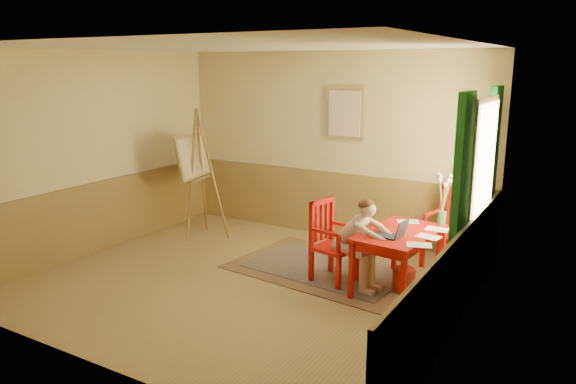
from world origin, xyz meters
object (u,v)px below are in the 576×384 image
Objects in this scene: chair_left at (332,241)px; chair_back at (449,228)px; easel at (196,161)px; table at (400,239)px; laptop at (392,233)px; figure at (357,239)px.

chair_left is 1.64m from chair_back.
easel reaches higher than chair_back.
chair_back reaches higher than table.
chair_left is (-0.81, -0.13, -0.13)m from table.
laptop is at bearing -92.01° from table.
table is at bearing -8.04° from easel.
laptop is 3.50m from easel.
chair_back is 1.38m from laptop.
chair_left is 2.75m from easel.
easel is at bearing -170.91° from chair_back.
table is 0.64× the size of easel.
table is 0.49m from figure.
easel reaches higher than figure.
chair_left is at bearing -13.30° from easel.
figure is at bearing -8.97° from chair_left.
chair_left is at bearing 171.03° from figure.
chair_back is at bearing 59.20° from figure.
table is at bearing 22.43° from figure.
laptop is (-0.30, -1.32, 0.23)m from chair_back.
easel is at bearing 166.70° from chair_left.
chair_back is 0.96× the size of figure.
laptop is 0.20× the size of easel.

